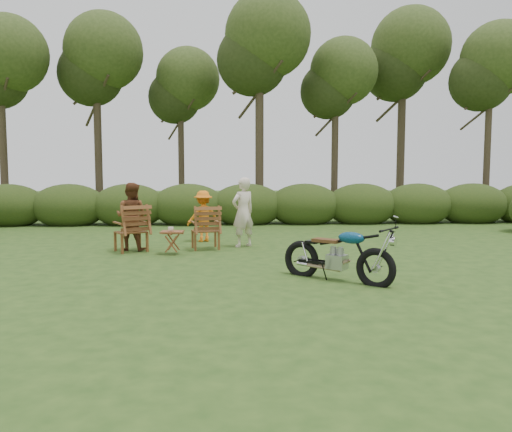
{
  "coord_description": "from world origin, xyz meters",
  "views": [
    {
      "loc": [
        -0.75,
        -8.1,
        1.78
      ],
      "look_at": [
        -0.13,
        1.86,
        0.9
      ],
      "focal_mm": 35.0,
      "sensor_mm": 36.0,
      "label": 1
    }
  ],
  "objects": [
    {
      "name": "tree_line",
      "position": [
        0.5,
        9.74,
        3.81
      ],
      "size": [
        22.52,
        11.62,
        8.14
      ],
      "color": "#3A2D1F",
      "rests_on": "ground"
    },
    {
      "name": "motorcycle",
      "position": [
        1.08,
        -0.09,
        0.0
      ],
      "size": [
        1.93,
        1.79,
        1.09
      ],
      "primitive_type": null,
      "rotation": [
        0.0,
        0.0,
        -0.7
      ],
      "color": "#0C659D",
      "rests_on": "ground"
    },
    {
      "name": "cup",
      "position": [
        -1.92,
        2.65,
        0.56
      ],
      "size": [
        0.13,
        0.13,
        0.1
      ],
      "primitive_type": "imported",
      "rotation": [
        0.0,
        0.0,
        -0.06
      ],
      "color": "beige",
      "rests_on": "side_table"
    },
    {
      "name": "child",
      "position": [
        -1.31,
        4.66,
        0.0
      ],
      "size": [
        0.97,
        0.78,
        1.31
      ],
      "primitive_type": "imported",
      "rotation": [
        0.0,
        0.0,
        3.54
      ],
      "color": "orange",
      "rests_on": "ground"
    },
    {
      "name": "lawn_chair_left",
      "position": [
        -2.87,
        3.16,
        0.0
      ],
      "size": [
        0.99,
        0.99,
        1.05
      ],
      "primitive_type": null,
      "rotation": [
        0.0,
        0.0,
        3.66
      ],
      "color": "brown",
      "rests_on": "ground"
    },
    {
      "name": "adult_a",
      "position": [
        -0.32,
        3.71,
        0.0
      ],
      "size": [
        0.72,
        0.66,
        1.66
      ],
      "primitive_type": "imported",
      "rotation": [
        0.0,
        0.0,
        3.72
      ],
      "color": "beige",
      "rests_on": "ground"
    },
    {
      "name": "lawn_chair_right",
      "position": [
        -1.21,
        3.43,
        0.0
      ],
      "size": [
        0.81,
        0.81,
        1.0
      ],
      "primitive_type": null,
      "rotation": [
        0.0,
        0.0,
        3.34
      ],
      "color": "brown",
      "rests_on": "ground"
    },
    {
      "name": "ground",
      "position": [
        0.0,
        0.0,
        0.0
      ],
      "size": [
        80.0,
        80.0,
        0.0
      ],
      "primitive_type": "plane",
      "color": "#254517",
      "rests_on": "ground"
    },
    {
      "name": "adult_b",
      "position": [
        -2.88,
        3.35,
        0.0
      ],
      "size": [
        0.88,
        0.77,
        1.54
      ],
      "primitive_type": "imported",
      "rotation": [
        0.0,
        0.0,
        2.86
      ],
      "color": "brown",
      "rests_on": "ground"
    },
    {
      "name": "side_table",
      "position": [
        -1.9,
        2.69,
        0.25
      ],
      "size": [
        0.52,
        0.45,
        0.51
      ],
      "primitive_type": null,
      "rotation": [
        0.0,
        0.0,
        -0.07
      ],
      "color": "brown",
      "rests_on": "ground"
    }
  ]
}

